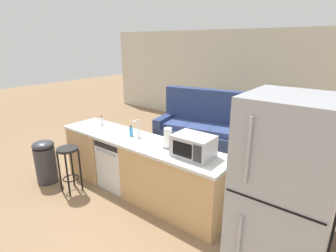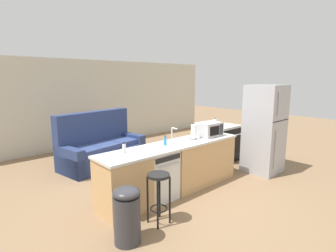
# 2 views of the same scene
# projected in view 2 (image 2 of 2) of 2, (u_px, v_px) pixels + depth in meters

# --- Properties ---
(ground_plane) EXTENTS (24.00, 24.00, 0.00)m
(ground_plane) POSITION_uv_depth(u_px,v_px,m) (168.00, 193.00, 4.74)
(ground_plane) COLOR #896B4C
(wall_back) EXTENTS (10.00, 0.06, 2.60)m
(wall_back) POSITION_uv_depth(u_px,v_px,m) (81.00, 104.00, 7.77)
(wall_back) COLOR beige
(wall_back) RESTS_ON ground_plane
(kitchen_counter) EXTENTS (2.94, 0.66, 0.90)m
(kitchen_counter) POSITION_uv_depth(u_px,v_px,m) (177.00, 168.00, 4.82)
(kitchen_counter) COLOR tan
(kitchen_counter) RESTS_ON ground_plane
(dishwasher) EXTENTS (0.58, 0.61, 0.84)m
(dishwasher) POSITION_uv_depth(u_px,v_px,m) (157.00, 175.00, 4.50)
(dishwasher) COLOR silver
(dishwasher) RESTS_ON ground_plane
(stove_range) EXTENTS (0.76, 0.68, 0.90)m
(stove_range) POSITION_uv_depth(u_px,v_px,m) (222.00, 143.00, 6.61)
(stove_range) COLOR black
(stove_range) RESTS_ON ground_plane
(refrigerator) EXTENTS (0.72, 0.73, 1.92)m
(refrigerator) POSITION_uv_depth(u_px,v_px,m) (264.00, 129.00, 5.71)
(refrigerator) COLOR #A8AAB2
(refrigerator) RESTS_ON ground_plane
(microwave) EXTENTS (0.50, 0.37, 0.28)m
(microwave) POSITION_uv_depth(u_px,v_px,m) (209.00, 129.00, 5.29)
(microwave) COLOR #B7B7BC
(microwave) RESTS_ON kitchen_counter
(sink_faucet) EXTENTS (0.07, 0.18, 0.30)m
(sink_faucet) POSITION_uv_depth(u_px,v_px,m) (172.00, 137.00, 4.66)
(sink_faucet) COLOR silver
(sink_faucet) RESTS_ON kitchen_counter
(paper_towel_roll) EXTENTS (0.14, 0.14, 0.28)m
(paper_towel_roll) POSITION_uv_depth(u_px,v_px,m) (194.00, 132.00, 5.03)
(paper_towel_roll) COLOR #4C4C51
(paper_towel_roll) RESTS_ON kitchen_counter
(soap_bottle) EXTENTS (0.06, 0.06, 0.18)m
(soap_bottle) POSITION_uv_depth(u_px,v_px,m) (165.00, 141.00, 4.57)
(soap_bottle) COLOR #338CCC
(soap_bottle) RESTS_ON kitchen_counter
(dish_soap_bottle) EXTENTS (0.06, 0.06, 0.18)m
(dish_soap_bottle) POSITION_uv_depth(u_px,v_px,m) (124.00, 148.00, 4.10)
(dish_soap_bottle) COLOR silver
(dish_soap_bottle) RESTS_ON kitchen_counter
(kettle) EXTENTS (0.21, 0.17, 0.19)m
(kettle) POSITION_uv_depth(u_px,v_px,m) (215.00, 122.00, 6.50)
(kettle) COLOR #B2B2B7
(kettle) RESTS_ON stove_range
(bar_stool) EXTENTS (0.32, 0.32, 0.74)m
(bar_stool) POSITION_uv_depth(u_px,v_px,m) (159.00, 188.00, 3.69)
(bar_stool) COLOR black
(bar_stool) RESTS_ON ground_plane
(trash_bin) EXTENTS (0.35, 0.35, 0.74)m
(trash_bin) POSITION_uv_depth(u_px,v_px,m) (127.00, 215.00, 3.27)
(trash_bin) COLOR #333338
(trash_bin) RESTS_ON ground_plane
(couch) EXTENTS (2.13, 1.24, 1.27)m
(couch) POSITION_uv_depth(u_px,v_px,m) (100.00, 148.00, 6.31)
(couch) COLOR navy
(couch) RESTS_ON ground_plane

